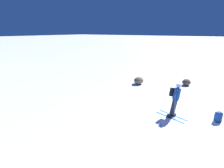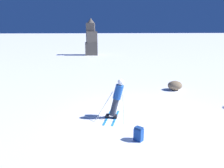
# 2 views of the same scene
# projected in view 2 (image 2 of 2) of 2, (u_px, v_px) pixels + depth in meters

# --- Properties ---
(ground_plane) EXTENTS (300.00, 300.00, 0.00)m
(ground_plane) POSITION_uv_depth(u_px,v_px,m) (142.00, 117.00, 9.74)
(ground_plane) COLOR white
(skier) EXTENTS (1.34, 1.75, 1.80)m
(skier) POSITION_uv_depth(u_px,v_px,m) (117.00, 96.00, 9.35)
(skier) COLOR #1E7AC6
(skier) RESTS_ON ground
(rock_pillar) EXTENTS (1.74, 1.53, 5.15)m
(rock_pillar) POSITION_uv_depth(u_px,v_px,m) (91.00, 40.00, 31.17)
(rock_pillar) COLOR #4C4742
(rock_pillar) RESTS_ON ground
(spare_backpack) EXTENTS (0.37, 0.37, 0.50)m
(spare_backpack) POSITION_uv_depth(u_px,v_px,m) (139.00, 134.00, 7.62)
(spare_backpack) COLOR #194293
(spare_backpack) RESTS_ON ground
(exposed_boulder_1) EXTENTS (0.91, 0.77, 0.59)m
(exposed_boulder_1) POSITION_uv_depth(u_px,v_px,m) (175.00, 86.00, 13.82)
(exposed_boulder_1) COLOR #7A664C
(exposed_boulder_1) RESTS_ON ground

